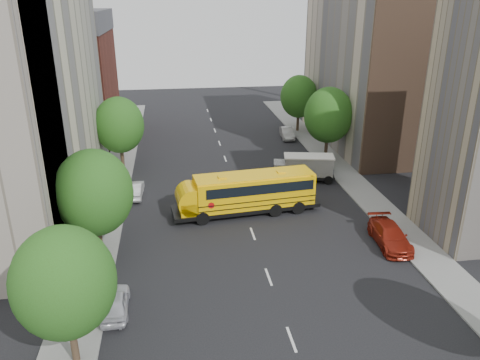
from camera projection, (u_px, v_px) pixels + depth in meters
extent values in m
plane|color=black|center=(248.00, 222.00, 37.71)|extent=(120.00, 120.00, 0.00)
cube|color=slate|center=(109.00, 205.00, 40.72)|extent=(3.00, 80.00, 0.12)
cube|color=slate|center=(361.00, 190.00, 43.86)|extent=(3.00, 80.00, 0.12)
cube|color=silver|center=(232.00, 178.00, 46.91)|extent=(0.15, 64.00, 0.01)
cube|color=beige|center=(14.00, 91.00, 37.11)|extent=(10.00, 26.00, 20.00)
cube|color=maroon|center=(71.00, 86.00, 58.65)|extent=(10.00, 15.00, 13.00)
cube|color=#C4B298|center=(371.00, 69.00, 55.28)|extent=(10.00, 22.00, 18.00)
cube|color=brown|center=(417.00, 85.00, 45.15)|extent=(10.10, 0.30, 18.00)
cylinder|color=#38281C|center=(73.00, 340.00, 22.83)|extent=(0.36, 0.36, 2.70)
ellipsoid|color=#284E15|center=(64.00, 282.00, 21.62)|extent=(4.80, 4.80, 5.52)
cylinder|color=#38281C|center=(100.00, 240.00, 32.00)|extent=(0.36, 0.36, 2.88)
ellipsoid|color=#284E15|center=(94.00, 193.00, 30.71)|extent=(5.12, 5.12, 5.89)
cylinder|color=#38281C|center=(122.00, 157.00, 48.58)|extent=(0.36, 0.36, 2.81)
ellipsoid|color=#284E15|center=(119.00, 125.00, 47.32)|extent=(4.99, 4.99, 5.74)
cylinder|color=#38281C|center=(326.00, 147.00, 51.56)|extent=(0.36, 0.36, 2.95)
ellipsoid|color=#284E15|center=(328.00, 115.00, 50.23)|extent=(5.25, 5.25, 6.04)
cylinder|color=#38281C|center=(298.00, 121.00, 62.64)|extent=(0.36, 0.36, 2.74)
ellipsoid|color=#284E15|center=(299.00, 97.00, 61.42)|extent=(4.86, 4.86, 5.59)
cube|color=black|center=(246.00, 206.00, 39.13)|extent=(12.48, 4.08, 0.33)
cube|color=#FFBF05|center=(255.00, 190.00, 38.79)|extent=(10.08, 3.77, 2.52)
cube|color=#FFBF05|center=(186.00, 205.00, 37.72)|extent=(2.23, 2.71, 1.09)
cube|color=black|center=(199.00, 189.00, 37.50)|extent=(0.81, 2.56, 1.31)
cube|color=#FFBF05|center=(255.00, 175.00, 38.32)|extent=(10.06, 3.55, 0.15)
cube|color=black|center=(257.00, 183.00, 38.64)|extent=(9.22, 3.74, 0.82)
cube|color=black|center=(255.00, 199.00, 39.11)|extent=(10.09, 3.84, 0.07)
cube|color=black|center=(255.00, 195.00, 38.95)|extent=(10.09, 3.84, 0.07)
cube|color=#FFBF05|center=(311.00, 184.00, 39.96)|extent=(0.45, 2.74, 2.52)
cube|color=#FFBF05|center=(220.00, 177.00, 37.59)|extent=(0.72, 0.72, 0.11)
cube|color=#FFBF05|center=(284.00, 171.00, 38.87)|extent=(0.72, 0.72, 0.11)
cylinder|color=#FFBF05|center=(185.00, 199.00, 37.52)|extent=(2.55, 2.75, 2.30)
cylinder|color=red|center=(208.00, 207.00, 36.60)|extent=(0.55, 0.10, 0.55)
cylinder|color=black|center=(198.00, 220.00, 36.92)|extent=(1.12, 0.44, 1.09)
cylinder|color=black|center=(193.00, 206.00, 39.39)|extent=(1.12, 0.44, 1.09)
cylinder|color=black|center=(278.00, 210.00, 38.49)|extent=(1.12, 0.44, 1.09)
cylinder|color=black|center=(268.00, 198.00, 40.95)|extent=(1.12, 0.44, 1.09)
cylinder|color=black|center=(303.00, 208.00, 39.00)|extent=(1.12, 0.44, 1.09)
cylinder|color=black|center=(292.00, 195.00, 41.46)|extent=(1.12, 0.44, 1.09)
cube|color=black|center=(303.00, 175.00, 46.18)|extent=(6.29, 3.17, 0.30)
cube|color=white|center=(309.00, 165.00, 45.76)|extent=(4.90, 2.79, 1.80)
cube|color=white|center=(281.00, 168.00, 46.02)|extent=(1.76, 2.15, 1.20)
cube|color=silver|center=(309.00, 156.00, 45.42)|extent=(5.11, 2.93, 0.12)
cylinder|color=black|center=(281.00, 179.00, 45.39)|extent=(0.87, 0.42, 0.84)
cylinder|color=black|center=(280.00, 172.00, 47.25)|extent=(0.87, 0.42, 0.84)
cylinder|color=black|center=(306.00, 180.00, 45.26)|extent=(0.87, 0.42, 0.84)
cylinder|color=black|center=(304.00, 173.00, 47.12)|extent=(0.87, 0.42, 0.84)
cylinder|color=black|center=(329.00, 180.00, 45.15)|extent=(0.87, 0.42, 0.84)
cylinder|color=black|center=(326.00, 173.00, 47.01)|extent=(0.87, 0.42, 0.84)
imported|color=silver|center=(115.00, 302.00, 26.76)|extent=(1.63, 3.86, 1.31)
imported|color=silver|center=(135.00, 190.00, 42.34)|extent=(1.56, 4.06, 1.32)
imported|color=maroon|center=(390.00, 236.00, 34.03)|extent=(2.48, 5.31, 1.50)
imported|color=#2F3253|center=(320.00, 162.00, 49.29)|extent=(1.85, 4.36, 1.47)
imported|color=#969591|center=(287.00, 133.00, 59.74)|extent=(1.81, 4.28, 1.38)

